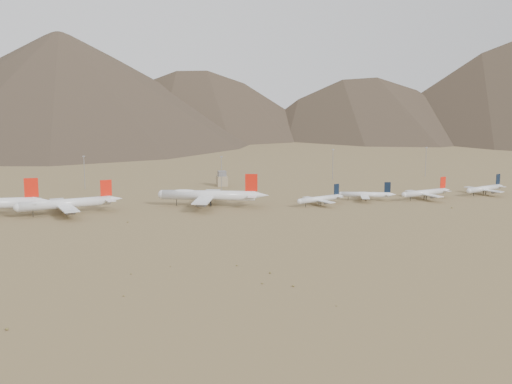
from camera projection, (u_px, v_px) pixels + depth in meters
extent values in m
plane|color=olive|center=(213.00, 218.00, 382.70)|extent=(3000.00, 3000.00, 0.00)
cone|color=silver|center=(43.00, 201.00, 391.40)|extent=(11.76, 6.63, 5.88)
cube|color=silver|center=(34.00, 201.00, 390.44)|extent=(7.16, 22.37, 0.39)
cube|color=red|center=(31.00, 188.00, 388.85)|extent=(8.24, 1.14, 11.60)
cylinder|color=silver|center=(65.00, 204.00, 391.55)|extent=(54.82, 17.88, 5.68)
sphere|color=silver|center=(18.00, 207.00, 379.00)|extent=(5.56, 5.56, 5.56)
cone|color=silver|center=(115.00, 199.00, 405.55)|extent=(10.79, 7.20, 5.11)
cube|color=silver|center=(64.00, 205.00, 391.19)|extent=(19.88, 51.05, 0.71)
cube|color=silver|center=(108.00, 199.00, 403.52)|extent=(9.12, 19.76, 0.34)
cube|color=red|center=(106.00, 188.00, 401.83)|extent=(7.08, 2.10, 10.07)
cylinder|color=black|center=(33.00, 214.00, 383.53)|extent=(0.37, 0.37, 3.85)
cylinder|color=black|center=(67.00, 211.00, 394.07)|extent=(0.46, 0.46, 3.85)
cylinder|color=black|center=(68.00, 211.00, 391.58)|extent=(0.46, 0.46, 3.85)
ellipsoid|color=silver|center=(41.00, 203.00, 384.77)|extent=(18.09, 8.10, 3.41)
cylinder|color=slate|center=(61.00, 205.00, 400.23)|extent=(5.93, 3.72, 2.55)
cylinder|color=slate|center=(67.00, 210.00, 382.61)|extent=(5.93, 3.72, 2.55)
cylinder|color=slate|center=(58.00, 202.00, 408.16)|extent=(5.93, 3.72, 2.55)
cylinder|color=slate|center=(70.00, 213.00, 374.68)|extent=(5.93, 3.72, 2.55)
cylinder|color=silver|center=(209.00, 195.00, 417.60)|extent=(59.42, 26.63, 6.29)
sphere|color=silver|center=(163.00, 194.00, 420.36)|extent=(6.17, 6.17, 6.17)
cone|color=silver|center=(261.00, 195.00, 414.43)|extent=(12.24, 9.05, 5.66)
cube|color=silver|center=(207.00, 197.00, 417.86)|extent=(28.15, 55.82, 0.79)
cube|color=silver|center=(253.00, 195.00, 414.85)|extent=(12.37, 21.82, 0.38)
cube|color=red|center=(251.00, 183.00, 413.65)|extent=(7.64, 3.22, 11.17)
cylinder|color=black|center=(177.00, 203.00, 420.38)|extent=(0.41, 0.41, 4.26)
cylinder|color=black|center=(211.00, 203.00, 419.89)|extent=(0.51, 0.51, 4.26)
cylinder|color=black|center=(210.00, 204.00, 416.79)|extent=(0.51, 0.51, 4.26)
ellipsoid|color=silver|center=(185.00, 192.00, 418.75)|extent=(19.94, 11.07, 3.78)
cylinder|color=slate|center=(210.00, 196.00, 429.08)|extent=(6.69, 4.73, 2.83)
cylinder|color=slate|center=(204.00, 202.00, 407.14)|extent=(6.69, 4.73, 2.83)
cylinder|color=slate|center=(212.00, 194.00, 438.96)|extent=(6.69, 4.73, 2.83)
cylinder|color=slate|center=(201.00, 205.00, 397.26)|extent=(6.69, 4.73, 2.83)
cylinder|color=silver|center=(319.00, 199.00, 422.19)|extent=(31.89, 14.48, 3.54)
sphere|color=silver|center=(300.00, 201.00, 413.05)|extent=(3.47, 3.47, 3.47)
cone|color=silver|center=(340.00, 196.00, 432.39)|extent=(6.61, 5.00, 3.19)
cube|color=silver|center=(318.00, 200.00, 421.91)|extent=(14.47, 28.08, 0.44)
cube|color=silver|center=(337.00, 196.00, 430.91)|extent=(6.39, 10.99, 0.21)
cube|color=black|center=(337.00, 189.00, 429.75)|extent=(4.10, 1.75, 6.99)
cylinder|color=black|center=(306.00, 205.00, 416.28)|extent=(0.37, 0.37, 2.42)
cylinder|color=black|center=(319.00, 203.00, 423.76)|extent=(0.47, 0.47, 2.42)
cylinder|color=black|center=(321.00, 203.00, 422.32)|extent=(0.47, 0.47, 2.42)
cylinder|color=slate|center=(311.00, 199.00, 428.42)|extent=(3.61, 2.61, 1.59)
cylinder|color=slate|center=(326.00, 203.00, 415.69)|extent=(3.61, 2.61, 1.59)
cylinder|color=silver|center=(365.00, 195.00, 439.48)|extent=(32.03, 14.04, 3.55)
sphere|color=silver|center=(341.00, 194.00, 440.74)|extent=(3.48, 3.48, 3.48)
cone|color=silver|center=(392.00, 195.00, 438.03)|extent=(6.60, 4.94, 3.19)
cube|color=silver|center=(364.00, 195.00, 439.62)|extent=(14.10, 28.17, 0.44)
cube|color=silver|center=(388.00, 194.00, 438.21)|extent=(6.26, 11.02, 0.21)
cube|color=black|center=(387.00, 187.00, 437.47)|extent=(4.12, 1.69, 7.00)
cylinder|color=black|center=(348.00, 199.00, 440.85)|extent=(0.37, 0.37, 2.43)
cylinder|color=black|center=(366.00, 199.00, 440.79)|extent=(0.47, 0.47, 2.43)
cylinder|color=black|center=(366.00, 199.00, 439.04)|extent=(0.47, 0.47, 2.43)
cylinder|color=slate|center=(363.00, 195.00, 447.47)|extent=(3.61, 2.58, 1.60)
cylinder|color=slate|center=(365.00, 199.00, 432.05)|extent=(3.61, 2.58, 1.60)
cylinder|color=silver|center=(425.00, 193.00, 443.80)|extent=(36.76, 13.20, 4.01)
sphere|color=silver|center=(404.00, 195.00, 434.90)|extent=(3.93, 3.93, 3.93)
cone|color=silver|center=(446.00, 190.00, 453.72)|extent=(7.35, 5.17, 3.61)
cube|color=silver|center=(424.00, 194.00, 443.54)|extent=(13.71, 32.14, 0.50)
cube|color=silver|center=(443.00, 190.00, 452.28)|extent=(6.25, 12.48, 0.24)
cube|color=red|center=(443.00, 182.00, 451.02)|extent=(4.74, 1.56, 7.92)
cylinder|color=black|center=(410.00, 199.00, 438.12)|extent=(0.42, 0.42, 2.74)
cylinder|color=black|center=(424.00, 197.00, 445.57)|extent=(0.53, 0.53, 2.74)
cylinder|color=black|center=(426.00, 198.00, 443.84)|extent=(0.53, 0.53, 2.74)
cylinder|color=slate|center=(415.00, 193.00, 451.34)|extent=(4.03, 2.68, 1.81)
cylinder|color=slate|center=(433.00, 197.00, 436.07)|extent=(4.03, 2.68, 1.81)
cylinder|color=silver|center=(484.00, 189.00, 463.38)|extent=(34.10, 15.88, 3.80)
sphere|color=silver|center=(469.00, 191.00, 453.42)|extent=(3.72, 3.72, 3.72)
cone|color=silver|center=(500.00, 186.00, 474.50)|extent=(7.10, 5.42, 3.42)
cube|color=silver|center=(484.00, 189.00, 463.08)|extent=(15.81, 30.05, 0.48)
cube|color=silver|center=(498.00, 186.00, 472.89)|extent=(6.96, 11.78, 0.23)
cube|color=black|center=(498.00, 179.00, 471.64)|extent=(4.38, 1.92, 7.50)
cylinder|color=black|center=(473.00, 195.00, 456.93)|extent=(0.40, 0.40, 2.60)
cylinder|color=black|center=(483.00, 193.00, 465.07)|extent=(0.50, 0.50, 2.60)
cylinder|color=black|center=(486.00, 193.00, 463.53)|extent=(0.50, 0.50, 2.60)
cylinder|color=slate|center=(474.00, 189.00, 470.00)|extent=(3.88, 2.83, 1.71)
cylinder|color=slate|center=(494.00, 192.00, 456.46)|extent=(3.88, 2.83, 1.71)
cube|color=gray|center=(222.00, 181.00, 504.11)|extent=(8.00, 8.00, 8.00)
cube|color=slate|center=(222.00, 173.00, 503.14)|extent=(6.00, 6.00, 4.00)
cylinder|color=gray|center=(84.00, 173.00, 486.73)|extent=(0.50, 0.50, 25.00)
cube|color=gray|center=(84.00, 156.00, 484.66)|extent=(2.00, 0.60, 0.80)
cylinder|color=gray|center=(221.00, 174.00, 483.99)|extent=(0.50, 0.50, 25.00)
cube|color=gray|center=(221.00, 157.00, 481.92)|extent=(2.00, 0.60, 0.80)
cylinder|color=gray|center=(333.00, 165.00, 538.96)|extent=(0.50, 0.50, 25.00)
cube|color=gray|center=(333.00, 150.00, 536.89)|extent=(2.00, 0.60, 0.80)
cylinder|color=gray|center=(426.00, 162.00, 556.18)|extent=(0.50, 0.50, 25.00)
cube|color=gray|center=(426.00, 148.00, 554.11)|extent=(2.00, 0.60, 0.80)
ellipsoid|color=olive|center=(237.00, 265.00, 279.18)|extent=(0.93, 0.93, 0.49)
ellipsoid|color=olive|center=(170.00, 266.00, 277.81)|extent=(0.62, 0.62, 0.36)
ellipsoid|color=olive|center=(262.00, 283.00, 253.59)|extent=(0.79, 0.79, 0.50)
ellipsoid|color=olive|center=(452.00, 208.00, 412.32)|extent=(1.06, 1.06, 0.64)
ellipsoid|color=olive|center=(124.00, 296.00, 238.44)|extent=(0.63, 0.63, 0.53)
ellipsoid|color=olive|center=(7.00, 329.00, 205.29)|extent=(1.04, 1.04, 0.86)
ellipsoid|color=olive|center=(270.00, 273.00, 267.82)|extent=(0.90, 0.90, 0.71)
ellipsoid|color=olive|center=(131.00, 274.00, 266.58)|extent=(0.68, 0.68, 0.49)
ellipsoid|color=olive|center=(128.00, 222.00, 368.41)|extent=(0.86, 0.86, 0.74)
ellipsoid|color=olive|center=(293.00, 286.00, 250.09)|extent=(1.00, 1.00, 0.70)
ellipsoid|color=olive|center=(336.00, 306.00, 227.71)|extent=(0.52, 0.52, 0.30)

